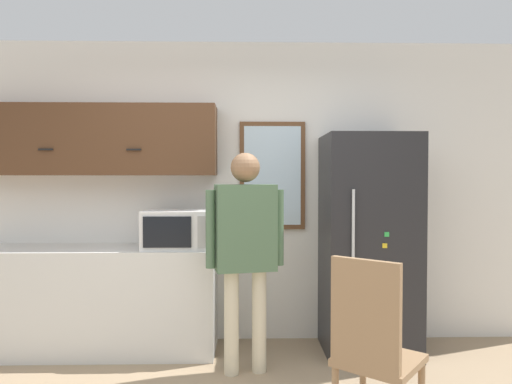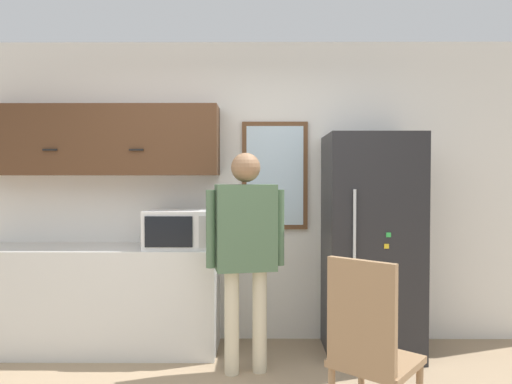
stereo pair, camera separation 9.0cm
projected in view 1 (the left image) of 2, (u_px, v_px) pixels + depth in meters
back_wall at (232, 192)px, 4.17m from camera, size 6.00×0.06×2.70m
counter at (93, 300)px, 3.86m from camera, size 2.07×0.56×0.89m
upper_cabinets at (97, 140)px, 3.94m from camera, size 2.07×0.34×0.60m
microwave at (177, 229)px, 3.81m from camera, size 0.54×0.43×0.32m
person at (245, 239)px, 3.42m from camera, size 0.59×0.30×1.66m
refrigerator at (368, 244)px, 3.85m from camera, size 0.76×0.66×1.84m
chair at (373, 345)px, 2.50m from camera, size 0.59×0.59×1.04m
window at (272, 176)px, 4.13m from camera, size 0.59×0.05×0.97m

